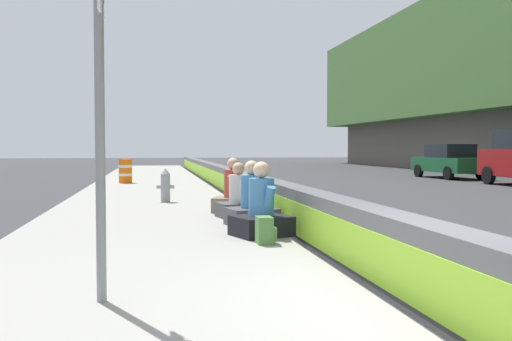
{
  "coord_description": "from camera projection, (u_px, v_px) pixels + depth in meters",
  "views": [
    {
      "loc": [
        -4.74,
        2.54,
        1.56
      ],
      "look_at": [
        7.5,
        0.3,
        1.05
      ],
      "focal_mm": 39.81,
      "sensor_mm": 36.0,
      "label": 1
    }
  ],
  "objects": [
    {
      "name": "seated_person_far",
      "position": [
        233.0,
        195.0,
        12.43
      ],
      "size": [
        0.95,
        1.03,
        1.19
      ],
      "color": "#706651",
      "rests_on": "sidewalk_strip"
    },
    {
      "name": "construction_barrel",
      "position": [
        125.0,
        171.0,
        22.48
      ],
      "size": [
        0.54,
        0.54,
        0.95
      ],
      "color": "orange",
      "rests_on": "sidewalk_strip"
    },
    {
      "name": "jersey_barrier",
      "position": [
        436.0,
        272.0,
        5.16
      ],
      "size": [
        76.0,
        0.45,
        0.85
      ],
      "color": "#545456",
      "rests_on": "ground_plane"
    },
    {
      "name": "ground_plane",
      "position": [
        436.0,
        318.0,
        5.18
      ],
      "size": [
        160.0,
        160.0,
        0.0
      ],
      "primitive_type": "plane",
      "color": "#353538",
      "rests_on": "ground"
    },
    {
      "name": "fire_hydrant",
      "position": [
        165.0,
        185.0,
        14.67
      ],
      "size": [
        0.26,
        0.46,
        0.88
      ],
      "color": "gray",
      "rests_on": "sidewalk_strip"
    },
    {
      "name": "seated_person_middle",
      "position": [
        252.0,
        205.0,
        10.27
      ],
      "size": [
        0.87,
        0.97,
        1.18
      ],
      "color": "#424247",
      "rests_on": "sidewalk_strip"
    },
    {
      "name": "parked_car_midline",
      "position": [
        449.0,
        161.0,
        28.41
      ],
      "size": [
        4.56,
        2.06,
        1.71
      ],
      "color": "#145128",
      "rests_on": "ground_plane"
    },
    {
      "name": "seated_person_foreground",
      "position": [
        261.0,
        213.0,
        9.05
      ],
      "size": [
        0.96,
        1.04,
        1.19
      ],
      "color": "black",
      "rests_on": "sidewalk_strip"
    },
    {
      "name": "backpack",
      "position": [
        265.0,
        231.0,
        8.32
      ],
      "size": [
        0.32,
        0.28,
        0.4
      ],
      "color": "#4C7A3D",
      "rests_on": "sidewalk_strip"
    },
    {
      "name": "seated_person_rear",
      "position": [
        238.0,
        200.0,
        11.46
      ],
      "size": [
        0.82,
        0.91,
        1.11
      ],
      "color": "#424247",
      "rests_on": "sidewalk_strip"
    },
    {
      "name": "route_sign_post",
      "position": [
        100.0,
        75.0,
        5.13
      ],
      "size": [
        0.44,
        0.09,
        3.6
      ],
      "color": "gray",
      "rests_on": "sidewalk_strip"
    },
    {
      "name": "sidewalk_strip",
      "position": [
        140.0,
        327.0,
        4.7
      ],
      "size": [
        80.0,
        4.4,
        0.14
      ],
      "primitive_type": "cube",
      "color": "gray",
      "rests_on": "ground_plane"
    }
  ]
}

